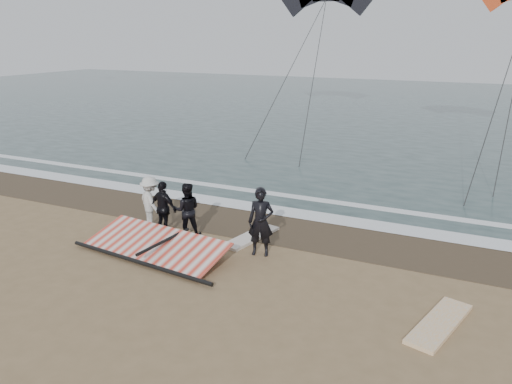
% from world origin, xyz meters
% --- Properties ---
extents(ground, '(120.00, 120.00, 0.00)m').
position_xyz_m(ground, '(0.00, 0.00, 0.00)').
color(ground, '#8C704C').
rests_on(ground, ground).
extents(sea, '(120.00, 54.00, 0.02)m').
position_xyz_m(sea, '(0.00, 33.00, 0.01)').
color(sea, '#233838').
rests_on(sea, ground).
extents(wet_sand, '(120.00, 2.80, 0.01)m').
position_xyz_m(wet_sand, '(0.00, 4.50, 0.01)').
color(wet_sand, '#4C3D2B').
rests_on(wet_sand, ground).
extents(foam_near, '(120.00, 0.90, 0.01)m').
position_xyz_m(foam_near, '(0.00, 5.90, 0.03)').
color(foam_near, white).
rests_on(foam_near, sea).
extents(foam_far, '(120.00, 0.45, 0.01)m').
position_xyz_m(foam_far, '(0.00, 7.60, 0.03)').
color(foam_far, white).
rests_on(foam_far, sea).
extents(man_main, '(0.80, 0.62, 1.94)m').
position_xyz_m(man_main, '(-0.70, 2.40, 0.97)').
color(man_main, black).
rests_on(man_main, ground).
extents(board_white, '(1.21, 2.34, 0.09)m').
position_xyz_m(board_white, '(4.19, 0.74, 0.05)').
color(board_white, silver).
rests_on(board_white, ground).
extents(board_cream, '(1.03, 2.21, 0.09)m').
position_xyz_m(board_cream, '(-1.43, 3.34, 0.04)').
color(board_cream, beige).
rests_on(board_cream, ground).
extents(trio_cluster, '(2.54, 1.12, 1.69)m').
position_xyz_m(trio_cluster, '(-4.04, 2.69, 0.84)').
color(trio_cluster, black).
rests_on(trio_cluster, ground).
extents(sail_rig, '(4.84, 2.22, 0.52)m').
position_xyz_m(sail_rig, '(-3.43, 1.31, 0.20)').
color(sail_rig, black).
rests_on(sail_rig, ground).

